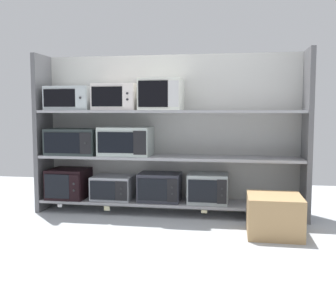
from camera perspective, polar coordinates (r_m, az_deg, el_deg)
The scene contains 20 objects.
ground at distance 3.50m, azimuth -2.73°, elevation -13.88°, with size 6.86×6.00×0.02m, color #B2B7BC.
back_panel at distance 4.52m, azimuth 0.46°, elevation 2.03°, with size 3.06×0.04×1.77m, color #B2B2AD.
upright_left at distance 4.76m, azimuth -17.61°, elevation 1.94°, with size 0.05×0.40×1.77m, color #5B5B5E.
upright_right at distance 4.31m, azimuth 19.50°, elevation 1.57°, with size 0.05×0.40×1.77m, color #5B5B5E.
shelf_0 at distance 4.41m, azimuth -0.00°, elevation -8.01°, with size 2.86×0.40×0.03m, color #99999E.
microwave_0 at distance 4.69m, azimuth -14.12°, elevation -5.09°, with size 0.43×0.44×0.33m.
microwave_1 at distance 4.52m, azimuth -7.98°, elevation -5.83°, with size 0.45×0.36×0.26m.
microwave_2 at distance 4.39m, azimuth -1.19°, elevation -5.81°, with size 0.46×0.35×0.31m.
microwave_3 at distance 4.32m, azimuth 5.79°, elevation -5.96°, with size 0.43×0.35×0.32m.
price_tag_0 at distance 4.57m, azimuth -15.38°, elevation -8.20°, with size 0.05×0.00×0.03m, color white.
price_tag_1 at distance 4.38m, azimuth -8.84°, elevation -8.78°, with size 0.06×0.00×0.05m, color beige.
price_tag_2 at distance 4.18m, azimuth 5.26°, elevation -9.31°, with size 0.06×0.00×0.03m, color beige.
shelf_1 at distance 4.32m, azimuth -0.00°, elevation -1.52°, with size 2.86×0.40×0.03m, color #99999E.
microwave_4 at distance 4.60m, azimuth -13.41°, elevation 0.77°, with size 0.57×0.42×0.29m.
microwave_5 at distance 4.41m, azimuth -6.10°, elevation 0.83°, with size 0.57×0.40×0.32m.
shelf_2 at distance 4.29m, azimuth -0.00°, elevation 5.16°, with size 2.86×0.40×0.03m, color #99999E.
microwave_6 at distance 4.61m, azimuth -13.90°, elevation 6.84°, with size 0.51×0.37×0.26m.
microwave_7 at distance 4.42m, azimuth -7.47°, elevation 7.17°, with size 0.48×0.38×0.29m.
microwave_8 at distance 4.31m, azimuth -0.97°, elevation 7.60°, with size 0.45×0.42×0.34m.
shipping_carton at distance 3.79m, azimuth 15.13°, elevation -9.52°, with size 0.49×0.49×0.37m, color tan.
Camera 1 is at (0.70, -4.24, 1.14)m, focal length 42.12 mm.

